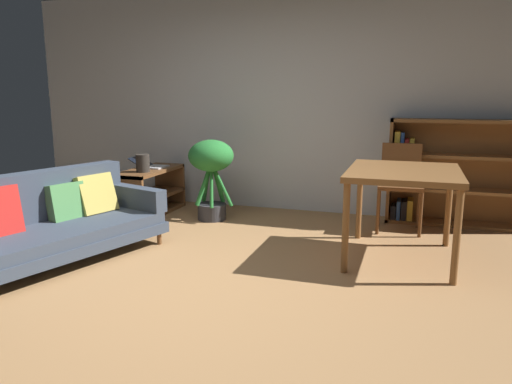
% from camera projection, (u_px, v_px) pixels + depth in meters
% --- Properties ---
extents(ground_plane, '(8.16, 8.16, 0.00)m').
position_uv_depth(ground_plane, '(183.00, 284.00, 3.72)').
color(ground_plane, '#A87A4C').
extents(back_wall_panel, '(6.80, 0.10, 2.70)m').
position_uv_depth(back_wall_panel, '(278.00, 101.00, 5.96)').
color(back_wall_panel, silver).
rests_on(back_wall_panel, ground_plane).
extents(fabric_couch, '(1.32, 1.93, 0.76)m').
position_uv_depth(fabric_couch, '(55.00, 220.00, 4.26)').
color(fabric_couch, brown).
rests_on(fabric_couch, ground_plane).
extents(media_console, '(0.42, 1.05, 0.55)m').
position_uv_depth(media_console, '(150.00, 192.00, 5.86)').
color(media_console, brown).
rests_on(media_console, ground_plane).
extents(open_laptop, '(0.43, 0.30, 0.12)m').
position_uv_depth(open_laptop, '(150.00, 165.00, 5.92)').
color(open_laptop, silver).
rests_on(open_laptop, media_console).
extents(desk_speaker, '(0.16, 0.16, 0.20)m').
position_uv_depth(desk_speaker, '(143.00, 163.00, 5.56)').
color(desk_speaker, '#2D2823').
rests_on(desk_speaker, media_console).
extents(potted_floor_plant, '(0.54, 0.52, 0.93)m').
position_uv_depth(potted_floor_plant, '(211.00, 166.00, 5.52)').
color(potted_floor_plant, '#333338').
rests_on(potted_floor_plant, ground_plane).
extents(dining_table, '(0.94, 1.11, 0.80)m').
position_uv_depth(dining_table, '(404.00, 179.00, 4.17)').
color(dining_table, brown).
rests_on(dining_table, ground_plane).
extents(dining_chair_near, '(0.47, 0.42, 0.92)m').
position_uv_depth(dining_chair_near, '(400.00, 180.00, 5.12)').
color(dining_chair_near, brown).
rests_on(dining_chair_near, ground_plane).
extents(bookshelf, '(1.47, 0.30, 1.17)m').
position_uv_depth(bookshelf, '(449.00, 174.00, 5.35)').
color(bookshelf, brown).
rests_on(bookshelf, ground_plane).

